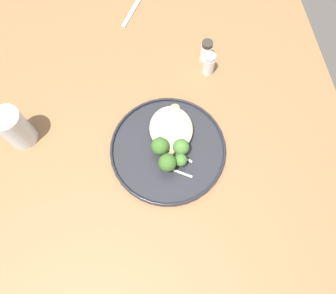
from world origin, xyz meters
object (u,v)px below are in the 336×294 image
(broccoli_floret_near_rim, at_px, (181,147))
(dinner_fork, at_px, (137,4))
(broccoli_floret_tall_stalk, at_px, (161,147))
(salt_shaker, at_px, (209,64))
(dinner_plate, at_px, (168,149))
(pepper_shaker, at_px, (206,51))
(seared_scallop_half_hidden, at_px, (175,109))
(seared_scallop_tilted_round, at_px, (180,124))
(broccoli_floret_split_head, at_px, (181,160))
(seared_scallop_center_golden, at_px, (169,131))
(broccoli_floret_right_tilted, at_px, (167,163))
(seared_scallop_right_edge, at_px, (171,116))
(water_glass, at_px, (16,129))
(seared_scallop_rear_pale, at_px, (169,147))

(broccoli_floret_near_rim, distance_m, dinner_fork, 0.53)
(broccoli_floret_tall_stalk, relative_size, salt_shaker, 0.86)
(salt_shaker, bearing_deg, dinner_plate, 148.53)
(broccoli_floret_near_rim, relative_size, pepper_shaker, 0.78)
(dinner_plate, xyz_separation_m, salt_shaker, (0.23, -0.14, 0.02))
(seared_scallop_half_hidden, relative_size, dinner_fork, 0.14)
(seared_scallop_tilted_round, bearing_deg, broccoli_floret_tall_stalk, 140.51)
(seared_scallop_half_hidden, bearing_deg, dinner_fork, 9.97)
(dinner_plate, distance_m, broccoli_floret_split_head, 0.06)
(seared_scallop_center_golden, relative_size, broccoli_floret_split_head, 0.67)
(broccoli_floret_right_tilted, distance_m, salt_shaker, 0.31)
(dinner_plate, bearing_deg, salt_shaker, -31.47)
(broccoli_floret_right_tilted, distance_m, dinner_fork, 0.56)
(dinner_plate, distance_m, salt_shaker, 0.27)
(seared_scallop_half_hidden, bearing_deg, pepper_shaker, -32.96)
(seared_scallop_half_hidden, relative_size, salt_shaker, 0.37)
(broccoli_floret_right_tilted, height_order, dinner_fork, broccoli_floret_right_tilted)
(broccoli_floret_split_head, bearing_deg, broccoli_floret_right_tilted, 101.51)
(seared_scallop_right_edge, relative_size, pepper_shaker, 0.53)
(water_glass, bearing_deg, broccoli_floret_tall_stalk, -103.75)
(broccoli_floret_tall_stalk, distance_m, water_glass, 0.35)
(broccoli_floret_split_head, relative_size, water_glass, 0.39)
(broccoli_floret_near_rim, distance_m, pepper_shaker, 0.30)
(seared_scallop_center_golden, height_order, broccoli_floret_right_tilted, broccoli_floret_right_tilted)
(seared_scallop_right_edge, xyz_separation_m, dinner_fork, (0.42, 0.06, -0.02))
(broccoli_floret_near_rim, bearing_deg, seared_scallop_center_golden, 22.56)
(seared_scallop_right_edge, relative_size, broccoli_floret_near_rim, 0.68)
(dinner_plate, bearing_deg, seared_scallop_half_hidden, -16.22)
(dinner_plate, bearing_deg, broccoli_floret_tall_stalk, 112.06)
(seared_scallop_half_hidden, relative_size, broccoli_floret_right_tilted, 0.41)
(seared_scallop_half_hidden, xyz_separation_m, seared_scallop_tilted_round, (-0.04, -0.01, -0.00))
(seared_scallop_center_golden, bearing_deg, broccoli_floret_right_tilted, 171.62)
(broccoli_floret_near_rim, xyz_separation_m, water_glass, (0.09, 0.39, 0.01))
(seared_scallop_tilted_round, distance_m, salt_shaker, 0.20)
(seared_scallop_half_hidden, bearing_deg, broccoli_floret_right_tilted, 166.46)
(dinner_plate, xyz_separation_m, broccoli_floret_tall_stalk, (-0.01, 0.02, 0.04))
(seared_scallop_center_golden, bearing_deg, water_glass, 84.85)
(dinner_plate, relative_size, water_glass, 2.62)
(pepper_shaker, bearing_deg, seared_scallop_center_golden, 149.86)
(seared_scallop_center_golden, relative_size, pepper_shaker, 0.44)
(seared_scallop_tilted_round, xyz_separation_m, water_glass, (0.02, 0.40, 0.03))
(dinner_plate, relative_size, broccoli_floret_right_tilted, 4.80)
(broccoli_floret_right_tilted, xyz_separation_m, broccoli_floret_split_head, (0.01, -0.03, -0.01))
(water_glass, xyz_separation_m, salt_shaker, (0.15, -0.50, -0.01))
(seared_scallop_half_hidden, height_order, pepper_shaker, pepper_shaker)
(seared_scallop_tilted_round, relative_size, broccoli_floret_split_head, 0.75)
(water_glass, bearing_deg, seared_scallop_right_edge, -88.67)
(seared_scallop_rear_pale, distance_m, broccoli_floret_near_rim, 0.04)
(broccoli_floret_split_head, distance_m, dinner_fork, 0.56)
(seared_scallop_half_hidden, relative_size, broccoli_floret_near_rim, 0.48)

